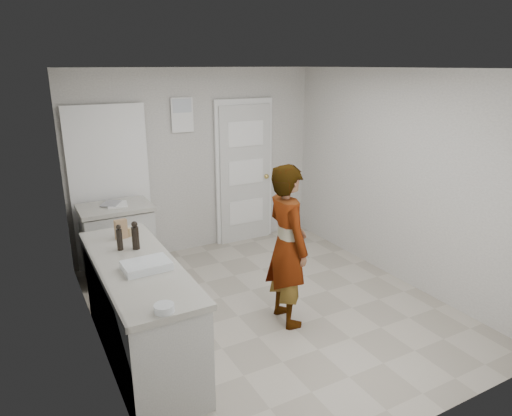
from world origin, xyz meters
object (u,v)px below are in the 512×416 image
person (287,246)px  baking_dish (146,266)px  egg_bowl (164,308)px  cake_mix_box (121,229)px  oil_cruet_a (135,236)px  spice_jar (130,232)px  oil_cruet_b (119,238)px

person → baking_dish: bearing=97.1°
person → egg_bowl: person is taller
baking_dish → egg_bowl: (-0.08, -0.73, -0.00)m
cake_mix_box → person: bearing=-34.0°
oil_cruet_a → egg_bowl: oil_cruet_a is taller
spice_jar → person: bearing=-28.8°
spice_jar → oil_cruet_a: oil_cruet_a is taller
oil_cruet_a → oil_cruet_b: size_ratio=1.10×
person → oil_cruet_a: bearing=78.1°
oil_cruet_a → baking_dish: 0.48m
cake_mix_box → spice_jar: size_ratio=2.33×
person → oil_cruet_b: (-1.52, 0.44, 0.22)m
oil_cruet_b → egg_bowl: 1.25m
oil_cruet_a → baking_dish: (-0.04, -0.47, -0.10)m
oil_cruet_b → baking_dish: 0.53m
baking_dish → oil_cruet_a: bearing=85.3°
oil_cruet_a → baking_dish: size_ratio=0.70×
egg_bowl → baking_dish: bearing=83.6°
oil_cruet_a → baking_dish: bearing=-94.7°
oil_cruet_b → cake_mix_box: bearing=74.8°
spice_jar → baking_dish: 0.83m
spice_jar → oil_cruet_b: 0.36m
oil_cruet_b → baking_dish: oil_cruet_b is taller
cake_mix_box → baking_dish: 0.80m
person → cake_mix_box: size_ratio=8.68×
cake_mix_box → egg_bowl: bearing=-99.8°
person → spice_jar: 1.55m
cake_mix_box → egg_bowl: 1.53m
baking_dish → egg_bowl: size_ratio=2.73×
person → baking_dish: size_ratio=4.31×
spice_jar → oil_cruet_a: size_ratio=0.31×
baking_dish → egg_bowl: bearing=-96.4°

